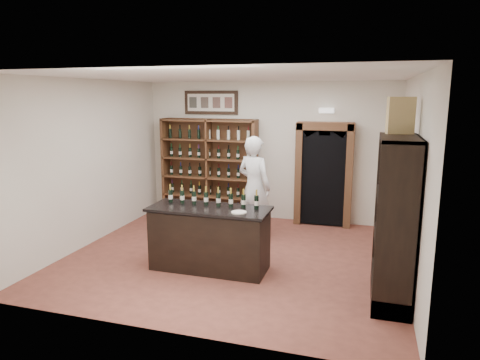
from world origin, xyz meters
name	(u,v)px	position (x,y,z in m)	size (l,w,h in m)	color
floor	(233,256)	(0.00, 0.00, 0.00)	(5.50, 5.50, 0.00)	brown
ceiling	(233,76)	(0.00, 0.00, 3.00)	(5.50, 5.50, 0.00)	white
wall_back	(268,151)	(0.00, 2.50, 1.50)	(5.50, 0.04, 3.00)	silver
wall_left	(90,163)	(-2.75, 0.00, 1.50)	(0.04, 5.00, 3.00)	silver
wall_right	(412,179)	(2.75, 0.00, 1.50)	(0.04, 5.00, 3.00)	silver
wine_shelf	(210,168)	(-1.30, 2.33, 1.10)	(2.20, 0.38, 2.20)	#52371C
framed_picture	(211,103)	(-1.30, 2.47, 2.55)	(1.25, 0.04, 0.52)	black
arched_doorway	(324,172)	(1.25, 2.33, 1.14)	(1.17, 0.35, 2.17)	black
emergency_light	(327,111)	(1.25, 2.42, 2.40)	(0.30, 0.10, 0.10)	white
tasting_counter	(210,239)	(-0.20, -0.60, 0.49)	(1.88, 0.78, 1.00)	black
counter_bottle_0	(171,196)	(-0.92, -0.46, 1.11)	(0.07, 0.07, 0.30)	black
counter_bottle_1	(182,197)	(-0.71, -0.46, 1.11)	(0.07, 0.07, 0.30)	black
counter_bottle_2	(194,197)	(-0.51, -0.46, 1.11)	(0.07, 0.07, 0.30)	black
counter_bottle_3	(206,198)	(-0.30, -0.46, 1.11)	(0.07, 0.07, 0.30)	black
counter_bottle_4	(218,199)	(-0.10, -0.46, 1.11)	(0.07, 0.07, 0.30)	black
counter_bottle_5	(231,200)	(0.11, -0.46, 1.11)	(0.07, 0.07, 0.30)	black
counter_bottle_6	(244,201)	(0.31, -0.46, 1.11)	(0.07, 0.07, 0.30)	black
counter_bottle_7	(256,202)	(0.52, -0.46, 1.11)	(0.07, 0.07, 0.30)	black
side_cabinet	(396,247)	(2.52, -0.90, 0.75)	(0.48, 1.20, 2.20)	black
shopkeeper	(254,187)	(0.06, 1.14, 0.98)	(0.72, 0.47, 1.96)	silver
plate	(239,212)	(0.33, -0.77, 1.01)	(0.23, 0.23, 0.02)	beige
wine_crate	(401,115)	(2.50, -0.50, 2.44)	(0.35, 0.14, 0.49)	tan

